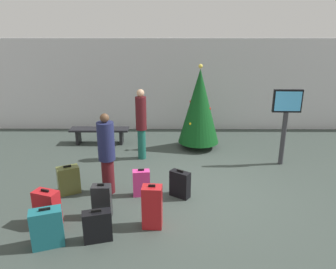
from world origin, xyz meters
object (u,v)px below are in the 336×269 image
Objects in this scene: waiting_bench at (100,132)px; traveller_1 at (107,152)px; suitcase_0 at (47,208)px; suitcase_7 at (97,226)px; suitcase_2 at (141,183)px; suitcase_6 at (47,228)px; suitcase_1 at (102,201)px; suitcase_4 at (152,207)px; holiday_tree at (199,106)px; suitcase_5 at (69,180)px; suitcase_3 at (180,184)px; traveller_0 at (141,122)px; flight_info_kiosk at (286,115)px.

waiting_bench is 1.01× the size of traveller_1.
suitcase_0 is 1.21× the size of suitcase_7.
traveller_1 is at bearing 169.91° from suitcase_2.
suitcase_2 is 2.17m from suitcase_6.
suitcase_0 is at bearing 155.43° from suitcase_7.
suitcase_1 is at bearing 95.24° from suitcase_7.
suitcase_4 is 1.20× the size of suitcase_6.
suitcase_0 is 1.92m from suitcase_2.
suitcase_6 is (-1.66, -0.54, -0.07)m from suitcase_4.
holiday_tree is 3.82× the size of suitcase_5.
suitcase_4 reaches higher than suitcase_5.
suitcase_1 is at bearing -77.69° from waiting_bench.
suitcase_4 is 1.43× the size of suitcase_7.
holiday_tree is 1.39× the size of waiting_bench.
traveller_1 is 1.05m from suitcase_5.
suitcase_1 is 1.07× the size of suitcase_5.
suitcase_4 is (0.29, -1.13, 0.11)m from suitcase_2.
waiting_bench is 2.91× the size of suitcase_3.
traveller_0 is at bearing 114.81° from suitcase_3.
suitcase_3 is (-2.68, -1.74, -1.04)m from flight_info_kiosk.
suitcase_6 is (-0.71, -0.85, 0.00)m from suitcase_1.
traveller_0 reaches higher than suitcase_2.
traveller_0 is 3.00m from suitcase_1.
suitcase_7 is at bearing -85.86° from traveller_1.
suitcase_5 reaches higher than suitcase_2.
suitcase_0 is 2.61m from suitcase_3.
flight_info_kiosk is 2.85× the size of suitcase_6.
flight_info_kiosk is 1.12× the size of traveller_1.
suitcase_6 is 1.19× the size of suitcase_7.
flight_info_kiosk is 5.39m from suitcase_5.
suitcase_1 is at bearing -152.19° from suitcase_3.
waiting_bench is at bearing 104.98° from traveller_1.
suitcase_2 is (1.55, -3.23, -0.09)m from waiting_bench.
flight_info_kiosk is at bearing 38.28° from suitcase_7.
suitcase_4 reaches higher than suitcase_2.
suitcase_2 is 1.65m from suitcase_7.
traveller_0 reaches higher than suitcase_6.
holiday_tree is at bearing 52.78° from suitcase_0.
suitcase_7 is (-1.41, -1.48, -0.02)m from suitcase_3.
traveller_0 is at bearing -152.11° from holiday_tree.
suitcase_6 reaches higher than suitcase_7.
suitcase_0 reaches higher than suitcase_1.
suitcase_3 is (2.36, -3.28, -0.08)m from waiting_bench.
flight_info_kiosk is 5.99m from suitcase_6.
suitcase_1 is 0.83× the size of suitcase_4.
traveller_1 is (0.83, -3.10, 0.55)m from waiting_bench.
flight_info_kiosk is at bearing -5.63° from traveller_0.
suitcase_7 is at bearing -111.22° from suitcase_2.
suitcase_7 is at bearing -24.57° from suitcase_0.
holiday_tree reaches higher than traveller_0.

